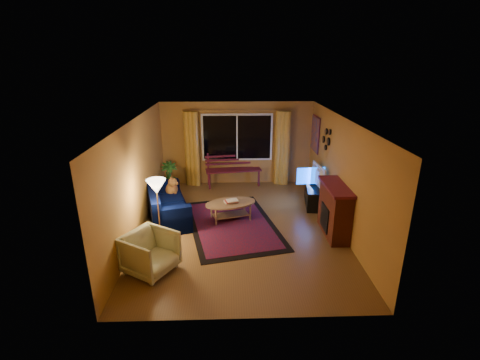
{
  "coord_description": "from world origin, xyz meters",
  "views": [
    {
      "loc": [
        -0.25,
        -7.24,
        3.76
      ],
      "look_at": [
        0.0,
        0.3,
        1.05
      ],
      "focal_mm": 26.0,
      "sensor_mm": 36.0,
      "label": 1
    }
  ],
  "objects_px": {
    "floor_lamp": "(158,211)",
    "coffee_table": "(231,211)",
    "tv_console": "(314,195)",
    "armchair": "(150,251)",
    "bench": "(233,178)",
    "sofa": "(167,202)"
  },
  "relations": [
    {
      "from": "sofa",
      "to": "armchair",
      "type": "bearing_deg",
      "value": -104.86
    },
    {
      "from": "floor_lamp",
      "to": "coffee_table",
      "type": "height_order",
      "value": "floor_lamp"
    },
    {
      "from": "coffee_table",
      "to": "sofa",
      "type": "bearing_deg",
      "value": 174.09
    },
    {
      "from": "sofa",
      "to": "floor_lamp",
      "type": "distance_m",
      "value": 1.17
    },
    {
      "from": "coffee_table",
      "to": "tv_console",
      "type": "relative_size",
      "value": 0.99
    },
    {
      "from": "floor_lamp",
      "to": "tv_console",
      "type": "distance_m",
      "value": 4.19
    },
    {
      "from": "bench",
      "to": "armchair",
      "type": "distance_m",
      "value": 4.73
    },
    {
      "from": "bench",
      "to": "armchair",
      "type": "xyz_separation_m",
      "value": [
        -1.58,
        -4.45,
        0.17
      ]
    },
    {
      "from": "sofa",
      "to": "tv_console",
      "type": "bearing_deg",
      "value": -5.77
    },
    {
      "from": "bench",
      "to": "sofa",
      "type": "bearing_deg",
      "value": -134.67
    },
    {
      "from": "floor_lamp",
      "to": "coffee_table",
      "type": "relative_size",
      "value": 1.12
    },
    {
      "from": "armchair",
      "to": "floor_lamp",
      "type": "relative_size",
      "value": 0.61
    },
    {
      "from": "floor_lamp",
      "to": "tv_console",
      "type": "bearing_deg",
      "value": 26.11
    },
    {
      "from": "sofa",
      "to": "tv_console",
      "type": "relative_size",
      "value": 1.62
    },
    {
      "from": "tv_console",
      "to": "armchair",
      "type": "bearing_deg",
      "value": -132.69
    },
    {
      "from": "armchair",
      "to": "bench",
      "type": "bearing_deg",
      "value": 12.36
    },
    {
      "from": "bench",
      "to": "armchair",
      "type": "height_order",
      "value": "armchair"
    },
    {
      "from": "sofa",
      "to": "floor_lamp",
      "type": "xyz_separation_m",
      "value": [
        0.02,
        -1.13,
        0.28
      ]
    },
    {
      "from": "coffee_table",
      "to": "bench",
      "type": "bearing_deg",
      "value": 87.45
    },
    {
      "from": "armchair",
      "to": "coffee_table",
      "type": "relative_size",
      "value": 0.68
    },
    {
      "from": "floor_lamp",
      "to": "coffee_table",
      "type": "distance_m",
      "value": 1.86
    },
    {
      "from": "floor_lamp",
      "to": "coffee_table",
      "type": "xyz_separation_m",
      "value": [
        1.52,
        0.97,
        -0.47
      ]
    }
  ]
}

